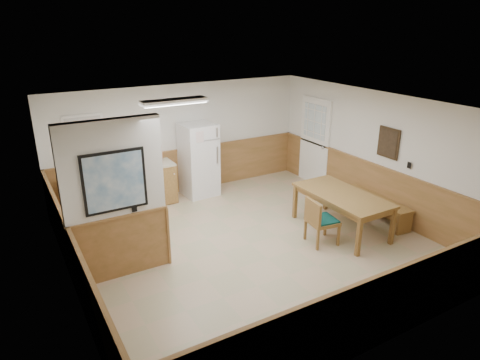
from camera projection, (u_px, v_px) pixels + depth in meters
ground at (250, 244)px, 7.72m from camera, size 6.00×6.00×0.00m
ceiling at (251, 106)px, 6.84m from camera, size 6.00×6.00×0.02m
back_wall at (182, 139)px, 9.71m from camera, size 6.00×0.02×2.50m
right_wall at (376, 153)px, 8.69m from camera, size 0.02×6.00×2.50m
left_wall at (65, 217)px, 5.87m from camera, size 0.02×6.00×2.50m
wainscot_back at (184, 171)px, 9.96m from camera, size 6.00×0.04×1.00m
wainscot_right at (372, 188)px, 8.95m from camera, size 0.04×6.00×1.00m
wainscot_left at (74, 264)px, 6.15m from camera, size 0.04×6.00×1.00m
partition_wall at (116, 203)px, 6.39m from camera, size 1.50×0.20×2.50m
kitchen_counter at (137, 186)px, 9.16m from camera, size 2.20×0.61×1.00m
exterior_door at (314, 142)px, 10.28m from camera, size 0.07×1.02×2.15m
kitchen_window at (85, 139)px, 8.60m from camera, size 0.80×0.04×1.00m
wall_painting at (388, 143)px, 8.33m from camera, size 0.04×0.50×0.60m
fluorescent_fixture at (174, 101)px, 7.54m from camera, size 1.20×0.30×0.09m
refrigerator at (199, 160)px, 9.67m from camera, size 0.77×0.74×1.66m
dining_table at (342, 198)px, 8.01m from camera, size 0.95×1.89×0.75m
dining_bench at (377, 202)px, 8.63m from camera, size 0.52×1.65×0.45m
dining_chair at (318, 219)px, 7.57m from camera, size 0.74×0.55×0.85m
fire_extinguisher at (159, 153)px, 9.17m from camera, size 0.12×0.12×0.48m
soap_bottle at (87, 168)px, 8.52m from camera, size 0.08×0.08×0.23m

